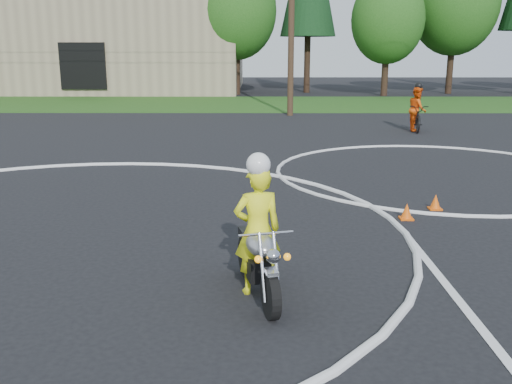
{
  "coord_description": "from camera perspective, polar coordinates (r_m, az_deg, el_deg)",
  "views": [
    {
      "loc": [
        3.52,
        -6.14,
        3.02
      ],
      "look_at": [
        3.48,
        1.56,
        1.1
      ],
      "focal_mm": 40.0,
      "sensor_mm": 36.0,
      "label": 1
    }
  ],
  "objects": [
    {
      "name": "grass_strip",
      "position": [
        33.46,
        -5.82,
        8.79
      ],
      "size": [
        120.0,
        10.0,
        0.02
      ],
      "primitive_type": "cube",
      "color": "#1E4714",
      "rests_on": "ground"
    },
    {
      "name": "course_markings",
      "position": [
        11.0,
        -6.76,
        -1.98
      ],
      "size": [
        19.05,
        19.05,
        0.12
      ],
      "color": "silver",
      "rests_on": "ground"
    },
    {
      "name": "primary_motorcycle",
      "position": [
        7.13,
        0.24,
        -6.88
      ],
      "size": [
        0.7,
        1.84,
        0.98
      ],
      "rotation": [
        0.0,
        0.0,
        0.24
      ],
      "color": "black",
      "rests_on": "ground"
    },
    {
      "name": "rider_primary_grp",
      "position": [
        7.12,
        0.15,
        -3.48
      ],
      "size": [
        0.68,
        0.53,
        1.82
      ],
      "rotation": [
        0.0,
        0.0,
        0.24
      ],
      "color": "#FBFF1A",
      "rests_on": "ground"
    },
    {
      "name": "rider_second_grp",
      "position": [
        22.72,
        15.78,
        7.51
      ],
      "size": [
        0.92,
        1.99,
        1.85
      ],
      "rotation": [
        0.0,
        0.0,
        -0.13
      ],
      "color": "black",
      "rests_on": "ground"
    },
    {
      "name": "traffic_cones",
      "position": [
        9.38,
        4.38,
        -3.93
      ],
      "size": [
        17.75,
        10.57,
        0.3
      ],
      "color": "#F75D0D",
      "rests_on": "ground"
    },
    {
      "name": "utility_poles",
      "position": [
        27.27,
        3.59,
        18.57
      ],
      "size": [
        41.6,
        1.12,
        10.0
      ],
      "color": "#473321",
      "rests_on": "ground"
    }
  ]
}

